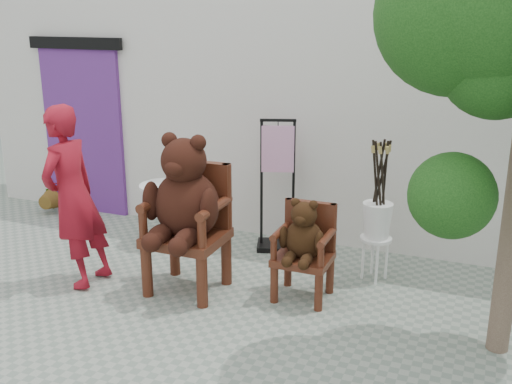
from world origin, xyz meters
TOP-DOWN VIEW (x-y plane):
  - ground_plane at (0.00, 0.00)m, footprint 60.00×60.00m
  - back_wall at (0.00, 3.10)m, footprint 9.00×1.00m
  - doorway at (-3.00, 2.58)m, footprint 1.40×0.11m
  - chair_big at (-0.56, 0.92)m, footprint 0.76×0.82m
  - chair_small at (0.54, 1.19)m, footprint 0.52×0.53m
  - person at (-1.67, 0.66)m, footprint 0.44×0.66m
  - cafe_table at (-1.41, 1.96)m, footprint 0.60×0.60m
  - display_stand at (-0.12, 2.25)m, footprint 0.54×0.48m
  - stool_bucket at (1.09, 1.85)m, footprint 0.32×0.32m
  - potted_plant at (-3.40, 2.35)m, footprint 0.47×0.42m

SIDE VIEW (x-z plane):
  - ground_plane at x=0.00m, z-range 0.00..0.00m
  - potted_plant at x=-3.40m, z-range 0.00..0.46m
  - cafe_table at x=-1.41m, z-range 0.09..0.79m
  - chair_small at x=0.54m, z-range 0.08..1.07m
  - display_stand at x=-0.12m, z-range -0.17..1.34m
  - stool_bucket at x=1.09m, z-range -0.08..1.37m
  - chair_big at x=-0.56m, z-range 0.10..1.67m
  - person at x=-1.67m, z-range 0.00..1.79m
  - doorway at x=-3.00m, z-range 0.00..2.33m
  - back_wall at x=0.00m, z-range 0.00..3.00m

